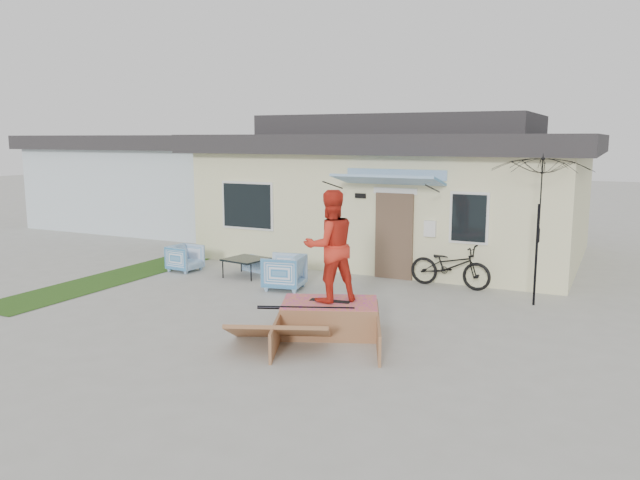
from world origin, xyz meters
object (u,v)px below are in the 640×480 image
at_px(loveseat, 268,261).
at_px(armchair_left, 185,257).
at_px(bicycle, 450,261).
at_px(skate_ramp, 330,318).
at_px(coffee_table, 246,267).
at_px(skater, 330,244).
at_px(skateboard, 330,300).
at_px(armchair_right, 284,270).
at_px(patio_umbrella, 538,221).

distance_m(loveseat, armchair_left, 2.16).
height_order(armchair_left, bicycle, bicycle).
height_order(loveseat, skate_ramp, loveseat).
distance_m(loveseat, coffee_table, 0.70).
bearing_deg(coffee_table, skater, -39.70).
height_order(bicycle, skater, skater).
xyz_separation_m(loveseat, skater, (3.56, -3.81, 1.29)).
height_order(bicycle, skateboard, bicycle).
height_order(armchair_right, skate_ramp, armchair_right).
xyz_separation_m(armchair_left, armchair_right, (3.26, -0.57, 0.06)).
xyz_separation_m(patio_umbrella, skateboard, (-3.01, -3.48, -1.17)).
bearing_deg(armchair_right, skateboard, 32.65).
bearing_deg(armchair_left, patio_umbrella, -82.55).
relative_size(armchair_left, skate_ramp, 0.34).
xyz_separation_m(armchair_right, patio_umbrella, (5.31, 1.06, 1.31)).
relative_size(armchair_left, coffee_table, 0.82).
relative_size(armchair_right, skater, 0.44).
bearing_deg(armchair_right, skate_ramp, 32.31).
height_order(patio_umbrella, skate_ramp, patio_umbrella).
relative_size(armchair_right, patio_umbrella, 0.35).
relative_size(bicycle, skate_ramp, 0.86).
bearing_deg(loveseat, bicycle, -159.11).
bearing_deg(patio_umbrella, skater, -130.84).
bearing_deg(skateboard, armchair_right, 125.38).
bearing_deg(loveseat, armchair_right, 147.61).
bearing_deg(patio_umbrella, bicycle, 158.30).
bearing_deg(skate_ramp, coffee_table, 117.45).
bearing_deg(patio_umbrella, armchair_left, -176.73).
relative_size(loveseat, patio_umbrella, 0.59).
bearing_deg(bicycle, skateboard, 170.80).
relative_size(armchair_right, bicycle, 0.46).
distance_m(bicycle, skateboard, 4.39).
xyz_separation_m(loveseat, bicycle, (4.61, 0.45, 0.33)).
xyz_separation_m(skateboard, skater, (0.00, -0.00, 1.00)).
bearing_deg(skateboard, skate_ramp, -75.52).
height_order(armchair_right, skateboard, armchair_right).
relative_size(skate_ramp, skateboard, 3.06).
bearing_deg(patio_umbrella, armchair_right, -168.76).
bearing_deg(skater, skateboard, -137.63).
xyz_separation_m(loveseat, patio_umbrella, (6.57, -0.33, 1.46)).
bearing_deg(coffee_table, bicycle, 12.77).
xyz_separation_m(armchair_left, skate_ramp, (5.58, -3.05, -0.10)).
distance_m(coffee_table, bicycle, 5.00).
relative_size(patio_umbrella, skateboard, 3.43).
bearing_deg(armchair_left, loveseat, -63.51).
relative_size(armchair_right, skateboard, 1.21).
xyz_separation_m(bicycle, skateboard, (-1.05, -4.26, -0.04)).
xyz_separation_m(coffee_table, patio_umbrella, (6.82, 0.32, 1.52)).
bearing_deg(bicycle, loveseat, 100.20).
bearing_deg(skate_ramp, armchair_left, 128.83).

